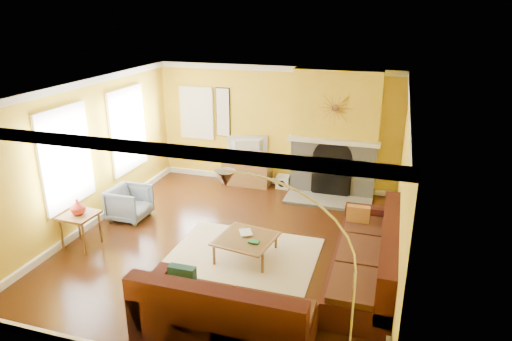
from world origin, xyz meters
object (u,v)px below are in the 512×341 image
(coffee_table, at_px, (246,247))
(side_table, at_px, (81,230))
(arc_lamp, at_px, (293,282))
(armchair, at_px, (130,203))
(media_console, at_px, (247,172))
(sectional_sofa, at_px, (287,255))

(coffee_table, height_order, side_table, side_table)
(arc_lamp, bearing_deg, armchair, 143.14)
(arc_lamp, bearing_deg, media_console, 113.17)
(media_console, xyz_separation_m, side_table, (-1.80, -3.60, 0.00))
(media_console, distance_m, armchair, 2.88)
(coffee_table, xyz_separation_m, media_console, (-1.00, 3.10, 0.12))
(armchair, relative_size, side_table, 1.17)
(sectional_sofa, bearing_deg, coffee_table, 147.99)
(side_table, height_order, arc_lamp, arc_lamp)
(armchair, bearing_deg, arc_lamp, -126.27)
(sectional_sofa, height_order, armchair, sectional_sofa)
(coffee_table, bearing_deg, arc_lamp, -60.04)
(coffee_table, relative_size, side_table, 1.47)
(coffee_table, height_order, armchair, armchair)
(armchair, height_order, side_table, armchair)
(arc_lamp, bearing_deg, side_table, 157.32)
(armchair, xyz_separation_m, arc_lamp, (3.87, -2.90, 0.84))
(media_console, bearing_deg, coffee_table, -72.12)
(sectional_sofa, bearing_deg, side_table, 180.00)
(media_console, bearing_deg, sectional_sofa, -63.43)
(armchair, bearing_deg, sectional_sofa, -108.85)
(sectional_sofa, distance_m, side_table, 3.60)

